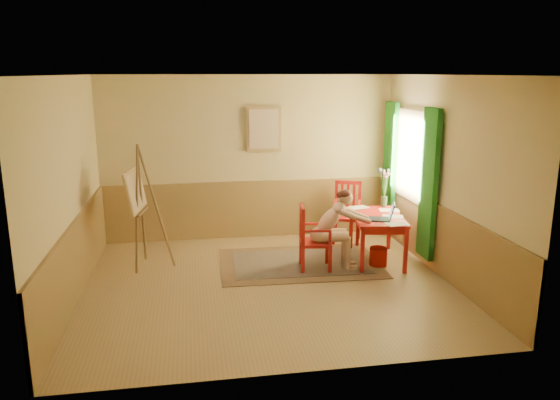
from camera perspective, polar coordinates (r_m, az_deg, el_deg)
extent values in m
cube|color=tan|center=(7.45, -1.21, -9.01)|extent=(5.00, 4.50, 0.02)
cube|color=white|center=(6.89, -1.32, 13.23)|extent=(5.00, 4.50, 0.02)
cube|color=#E0C588|center=(9.24, -3.31, 4.48)|extent=(5.00, 0.02, 2.80)
cube|color=#E0C588|center=(4.88, 2.61, -3.67)|extent=(5.00, 0.02, 2.80)
cube|color=#E0C588|center=(7.13, -21.66, 0.87)|extent=(0.02, 4.50, 2.80)
cube|color=#E0C588|center=(7.80, 17.33, 2.22)|extent=(0.02, 4.50, 2.80)
cube|color=#AB8651|center=(9.39, -3.21, -0.98)|extent=(5.00, 0.04, 1.00)
cube|color=#AB8651|center=(7.36, -20.82, -5.98)|extent=(0.04, 4.50, 1.00)
cube|color=#AB8651|center=(8.00, 16.69, -4.12)|extent=(0.04, 4.50, 1.00)
cube|color=white|center=(8.73, 13.94, 4.58)|extent=(0.02, 1.00, 1.30)
cube|color=tan|center=(8.73, 13.82, 4.58)|extent=(0.03, 1.12, 1.42)
cube|color=#25872C|center=(8.06, 15.54, 1.60)|extent=(0.08, 0.45, 2.20)
cube|color=#25872C|center=(9.47, 11.59, 3.53)|extent=(0.08, 0.45, 2.20)
cube|color=tan|center=(9.16, -1.75, 7.57)|extent=(0.60, 0.04, 0.76)
cube|color=beige|center=(9.13, -1.72, 7.56)|extent=(0.50, 0.02, 0.66)
cube|color=#8C7251|center=(8.22, 2.13, -6.71)|extent=(2.46, 1.69, 0.01)
cube|color=black|center=(8.21, 2.13, -6.66)|extent=(2.04, 1.27, 0.01)
cube|color=red|center=(8.27, 10.33, -1.75)|extent=(0.89, 1.29, 0.04)
cube|color=red|center=(8.29, 10.31, -2.22)|extent=(0.78, 1.18, 0.10)
cube|color=red|center=(7.80, 8.74, -5.39)|extent=(0.06, 0.06, 0.68)
cube|color=red|center=(7.92, 13.22, -5.28)|extent=(0.06, 0.06, 0.68)
cube|color=red|center=(8.84, 7.56, -3.08)|extent=(0.06, 0.06, 0.68)
cube|color=red|center=(8.95, 11.52, -3.03)|extent=(0.06, 0.06, 0.68)
cube|color=red|center=(7.87, 3.79, -4.54)|extent=(0.49, 0.48, 0.04)
cube|color=red|center=(7.75, 2.45, -6.50)|extent=(0.05, 0.05, 0.39)
cube|color=red|center=(7.79, 5.35, -6.45)|extent=(0.05, 0.05, 0.39)
cube|color=red|center=(8.10, 2.24, -5.60)|extent=(0.05, 0.05, 0.39)
cube|color=red|center=(8.14, 5.01, -5.55)|extent=(0.05, 0.05, 0.39)
cube|color=red|center=(7.59, 2.49, -2.95)|extent=(0.05, 0.05, 0.53)
cube|color=red|center=(7.95, 2.27, -2.19)|extent=(0.05, 0.05, 0.53)
cube|color=red|center=(7.71, 2.39, -0.88)|extent=(0.10, 0.42, 0.06)
cube|color=red|center=(7.68, 2.43, -2.86)|extent=(0.03, 0.05, 0.43)
cube|color=red|center=(7.77, 2.38, -2.66)|extent=(0.03, 0.05, 0.43)
cube|color=red|center=(7.87, 2.32, -2.47)|extent=(0.03, 0.05, 0.43)
cube|color=red|center=(7.62, 3.96, -3.31)|extent=(0.39, 0.09, 0.03)
cube|color=red|center=(7.68, 5.34, -4.04)|extent=(0.04, 0.04, 0.21)
cube|color=red|center=(7.98, 3.68, -2.54)|extent=(0.39, 0.09, 0.03)
cube|color=red|center=(8.03, 5.00, -3.24)|extent=(0.04, 0.04, 0.21)
cube|color=red|center=(9.18, 7.10, -1.80)|extent=(0.59, 0.60, 0.05)
cube|color=red|center=(9.46, 5.94, -2.77)|extent=(0.07, 0.07, 0.41)
cube|color=red|center=(9.06, 5.71, -3.50)|extent=(0.07, 0.07, 0.41)
cube|color=red|center=(9.44, 8.36, -2.88)|extent=(0.07, 0.07, 0.41)
cube|color=red|center=(9.03, 8.24, -3.61)|extent=(0.07, 0.07, 0.41)
cube|color=red|center=(9.32, 6.02, 0.40)|extent=(0.07, 0.07, 0.56)
cube|color=red|center=(9.30, 8.47, 0.29)|extent=(0.07, 0.07, 0.56)
cube|color=red|center=(9.26, 7.29, 1.86)|extent=(0.44, 0.20, 0.06)
cube|color=red|center=(9.32, 6.61, 0.28)|extent=(0.05, 0.04, 0.46)
cube|color=red|center=(9.31, 7.24, 0.25)|extent=(0.05, 0.04, 0.46)
cube|color=red|center=(9.31, 7.87, 0.22)|extent=(0.05, 0.04, 0.46)
cube|color=red|center=(9.13, 5.90, -0.24)|extent=(0.18, 0.41, 0.04)
cube|color=red|center=(8.97, 5.77, -1.24)|extent=(0.05, 0.05, 0.23)
cube|color=red|center=(9.11, 8.40, -0.35)|extent=(0.18, 0.41, 0.04)
cube|color=red|center=(8.94, 8.32, -1.35)|extent=(0.05, 0.05, 0.23)
ellipsoid|color=beige|center=(7.85, 4.17, -3.68)|extent=(0.31, 0.37, 0.22)
cylinder|color=beige|center=(7.79, 5.71, -3.91)|extent=(0.44, 0.20, 0.15)
cylinder|color=beige|center=(7.95, 5.54, -3.55)|extent=(0.44, 0.20, 0.15)
cylinder|color=beige|center=(7.90, 7.11, -5.62)|extent=(0.12, 0.12, 0.48)
cylinder|color=beige|center=(8.06, 6.92, -5.22)|extent=(0.12, 0.12, 0.48)
cube|color=beige|center=(7.99, 7.49, -7.20)|extent=(0.21, 0.11, 0.07)
cube|color=beige|center=(8.14, 7.29, -6.78)|extent=(0.21, 0.11, 0.07)
ellipsoid|color=beige|center=(7.80, 5.23, -2.18)|extent=(0.49, 0.33, 0.50)
ellipsoid|color=beige|center=(7.78, 6.30, -0.88)|extent=(0.23, 0.31, 0.17)
sphere|color=beige|center=(7.75, 7.06, 0.24)|extent=(0.21, 0.21, 0.19)
ellipsoid|color=#58251C|center=(7.74, 6.92, 0.63)|extent=(0.20, 0.21, 0.14)
sphere|color=#58251C|center=(7.73, 6.37, 0.56)|extent=(0.11, 0.11, 0.10)
cylinder|color=beige|center=(7.67, 7.10, -1.50)|extent=(0.22, 0.13, 0.14)
cylinder|color=beige|center=(7.74, 8.62, -2.01)|extent=(0.28, 0.10, 0.16)
sphere|color=beige|center=(7.68, 7.77, -1.74)|extent=(0.09, 0.09, 0.08)
sphere|color=beige|center=(7.81, 9.46, -2.27)|extent=(0.08, 0.08, 0.07)
cylinder|color=beige|center=(7.94, 6.79, -0.98)|extent=(0.21, 0.09, 0.14)
cylinder|color=beige|center=(7.97, 8.31, -1.55)|extent=(0.29, 0.17, 0.16)
sphere|color=beige|center=(7.97, 7.41, -1.18)|extent=(0.09, 0.09, 0.08)
sphere|color=beige|center=(7.98, 9.21, -1.92)|extent=(0.08, 0.08, 0.07)
cube|color=#1E2338|center=(8.02, 10.30, -2.01)|extent=(0.41, 0.35, 0.02)
cube|color=#2D3342|center=(8.01, 10.30, -1.98)|extent=(0.35, 0.28, 0.00)
cube|color=#1E2338|center=(7.99, 11.82, -1.18)|extent=(0.15, 0.26, 0.24)
cube|color=#99BFF2|center=(7.99, 11.73, -1.21)|extent=(0.12, 0.22, 0.19)
cube|color=white|center=(7.85, 12.32, -2.49)|extent=(0.33, 0.26, 0.00)
cube|color=white|center=(8.59, 11.54, -1.07)|extent=(0.35, 0.28, 0.00)
cube|color=white|center=(8.68, 8.35, -0.78)|extent=(0.35, 0.29, 0.00)
cube|color=white|center=(8.22, 11.91, -1.75)|extent=(0.36, 0.31, 0.00)
cylinder|color=#3F724C|center=(8.81, 11.01, -0.15)|extent=(0.11, 0.11, 0.16)
cylinder|color=#3F7233|center=(8.80, 10.80, 1.70)|extent=(0.06, 0.14, 0.44)
sphere|color=#728CD8|center=(8.81, 10.58, 3.16)|extent=(0.07, 0.07, 0.07)
cylinder|color=#3F7233|center=(8.70, 11.00, 1.63)|extent=(0.07, 0.09, 0.46)
sphere|color=pink|center=(8.61, 10.98, 3.06)|extent=(0.05, 0.05, 0.05)
cylinder|color=#3F7233|center=(8.78, 11.10, 1.33)|extent=(0.03, 0.05, 0.34)
sphere|color=pink|center=(8.77, 11.18, 2.43)|extent=(0.06, 0.06, 0.05)
cylinder|color=#3F7233|center=(8.69, 10.99, 1.50)|extent=(0.08, 0.13, 0.43)
sphere|color=#728CD8|center=(8.58, 10.96, 2.80)|extent=(0.06, 0.06, 0.06)
cylinder|color=#3F7233|center=(8.81, 11.27, 1.49)|extent=(0.10, 0.09, 0.38)
sphere|color=pink|center=(8.82, 11.51, 2.74)|extent=(0.06, 0.06, 0.05)
cylinder|color=#3F7233|center=(8.79, 11.18, 1.49)|extent=(0.06, 0.05, 0.38)
sphere|color=pink|center=(8.78, 11.34, 2.74)|extent=(0.05, 0.05, 0.05)
cylinder|color=#3F7233|center=(8.81, 11.23, 1.68)|extent=(0.09, 0.10, 0.43)
sphere|color=#728CD8|center=(8.82, 11.43, 3.12)|extent=(0.06, 0.06, 0.05)
cylinder|color=#B6130A|center=(8.22, 10.40, -5.94)|extent=(0.29, 0.29, 0.28)
cylinder|color=brown|center=(7.96, -14.98, -0.95)|extent=(0.14, 0.33, 1.84)
cylinder|color=brown|center=(8.24, -14.49, -0.44)|extent=(0.04, 0.34, 1.84)
cylinder|color=brown|center=(8.05, -13.02, -0.69)|extent=(0.48, 0.11, 1.84)
cylinder|color=brown|center=(8.13, -14.87, -1.20)|extent=(0.11, 0.51, 0.03)
cube|color=brown|center=(8.11, -14.46, -1.20)|extent=(0.14, 0.56, 0.03)
cube|color=tan|center=(8.06, -15.17, 1.02)|extent=(0.26, 0.83, 0.61)
cube|color=beige|center=(8.06, -15.03, 1.02)|extent=(0.21, 0.74, 0.53)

